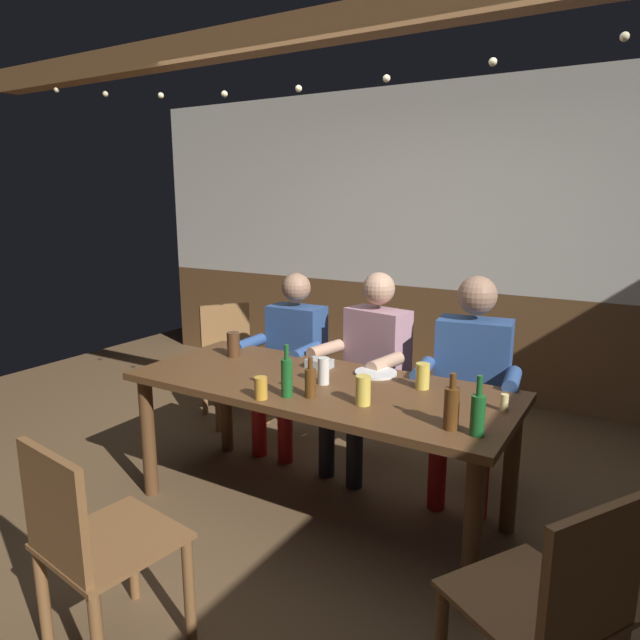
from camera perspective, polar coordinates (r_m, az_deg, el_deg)
ground_plane at (r=3.18m, az=-1.92°, el=-20.10°), size 7.78×7.78×0.00m
back_wall_upper at (r=4.98m, az=14.19°, el=12.80°), size 6.48×0.12×1.71m
back_wall_wainscot at (r=5.13m, az=13.42°, el=-2.05°), size 6.48×0.12×0.92m
ceiling_beam at (r=3.18m, az=2.64°, el=27.80°), size 5.83×0.14×0.16m
dining_table at (r=3.03m, az=-0.14°, el=-8.07°), size 2.04×0.84×0.75m
person_0 at (r=3.86m, az=-2.91°, el=-3.38°), size 0.53×0.51×1.20m
person_1 at (r=3.56m, az=5.05°, el=-4.42°), size 0.57×0.57×1.25m
person_2 at (r=3.35m, az=14.99°, el=-5.46°), size 0.59×0.57×1.27m
chair_empty_near_right at (r=2.34m, az=-22.06°, el=-20.30°), size 0.49×0.49×0.88m
chair_empty_near_left at (r=2.05m, az=22.38°, el=-25.56°), size 0.60×0.60×0.88m
chair_empty_far_end at (r=4.48m, az=-9.01°, el=-3.76°), size 0.61×0.61×0.88m
table_candle at (r=2.73m, az=18.11°, el=-7.93°), size 0.04×0.04×0.08m
condiment_caddy at (r=3.24m, az=-0.06°, el=-4.41°), size 0.14×0.10×0.05m
plate_0 at (r=3.14m, az=5.65°, el=-5.33°), size 0.23×0.23×0.01m
bottle_0 at (r=2.45m, az=13.14°, el=-8.56°), size 0.06×0.06×0.24m
bottle_1 at (r=2.76m, az=-3.37°, el=-5.73°), size 0.06×0.06×0.26m
bottle_2 at (r=2.76m, az=-0.98°, el=-6.24°), size 0.06×0.06×0.20m
bottle_3 at (r=2.41m, az=15.64°, el=-9.06°), size 0.06×0.06×0.26m
pint_glass_0 at (r=2.67m, az=4.37°, el=-7.10°), size 0.07×0.07×0.14m
pint_glass_1 at (r=2.76m, az=-5.99°, el=-6.83°), size 0.06×0.06×0.11m
pint_glass_2 at (r=2.95m, az=0.36°, el=-5.16°), size 0.06×0.06×0.14m
pint_glass_3 at (r=2.93m, az=10.32°, el=-5.58°), size 0.07×0.07×0.13m
pint_glass_4 at (r=3.49m, az=-8.74°, el=-2.45°), size 0.08×0.08×0.15m
string_lights at (r=3.09m, az=2.11°, el=24.00°), size 4.57×0.04×0.21m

